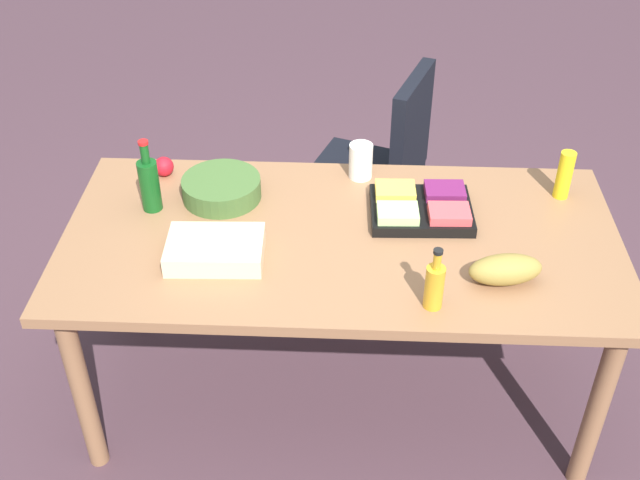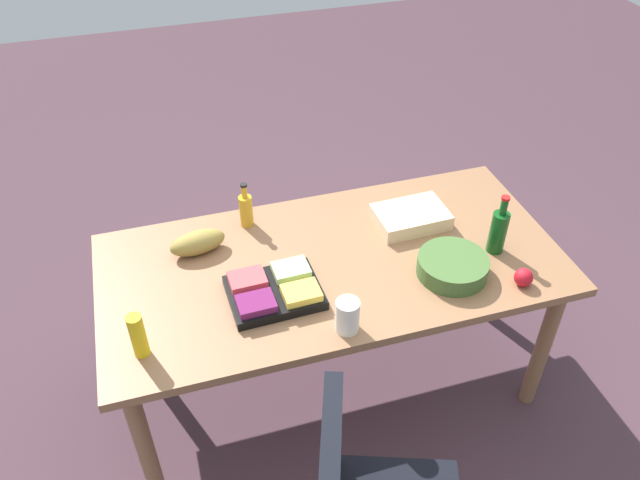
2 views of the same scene
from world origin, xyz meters
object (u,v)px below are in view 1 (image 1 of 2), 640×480
Objects in this scene: office_chair at (373,188)px; mustard_bottle at (564,175)px; salad_bowl at (222,188)px; fruit_platter at (421,207)px; wine_bottle at (149,183)px; conference_table at (341,255)px; dressing_bottle at (434,285)px; sheet_cake at (215,250)px; mayo_jar at (361,161)px; bread_loaf at (505,270)px; apple_red at (164,167)px.

mustard_bottle is at bearing -44.86° from office_chair.
salad_bowl reaches higher than fruit_platter.
wine_bottle is 1.51× the size of mustard_bottle.
salad_bowl reaches higher than conference_table.
dressing_bottle is (0.74, -0.57, 0.04)m from salad_bowl.
mayo_jar is (0.48, 0.53, 0.03)m from sheet_cake.
mustard_bottle is at bearing 15.38° from fruit_platter.
office_chair reaches higher than salad_bowl.
conference_table is 8.82× the size of dressing_bottle.
mayo_jar is 0.63× the size of dressing_bottle.
bread_loaf is at bearing -16.39° from wine_bottle.
wine_bottle reaches higher than mustard_bottle.
dressing_bottle is 1.10m from wine_bottle.
salad_bowl is 0.79× the size of fruit_platter.
office_chair is at bearing 108.50° from bread_loaf.
office_chair is at bearing 96.81° from dressing_bottle.
wine_bottle is at bearing 153.70° from dressing_bottle.
apple_red is (-0.83, -0.59, 0.47)m from office_chair.
conference_table is at bearing -99.59° from mayo_jar.
salad_bowl is at bearing 154.29° from conference_table.
fruit_platter is (0.73, -0.08, -0.01)m from salad_bowl.
apple_red is (-0.69, 0.36, 0.12)m from conference_table.
fruit_platter is 1.67× the size of dressing_bottle.
fruit_platter is at bearing 25.54° from conference_table.
sheet_cake is 0.75m from fruit_platter.
office_chair is 1.33m from bread_loaf.
dressing_bottle is at bearing -129.26° from mustard_bottle.
sheet_cake is 0.74m from dressing_bottle.
bread_loaf reaches higher than sheet_cake.
wine_bottle reaches higher than bread_loaf.
mustard_bottle is (0.53, 0.14, 0.06)m from fruit_platter.
conference_table is 2.01× the size of office_chair.
mustard_bottle is (1.23, 0.43, 0.06)m from sheet_cake.
bread_loaf is (0.98, -0.44, 0.01)m from salad_bowl.
bread_loaf reaches higher than salad_bowl.
mayo_jar reaches higher than fruit_platter.
salad_bowl is 0.54m from mayo_jar.
mayo_jar is 0.79m from wine_bottle.
bread_loaf is 0.27m from dressing_bottle.
mayo_jar is at bearing 107.27° from dressing_bottle.
mustard_bottle is (1.50, -0.08, 0.06)m from apple_red.
mayo_jar is (-0.07, -0.57, 0.50)m from office_chair.
mustard_bottle reaches higher than fruit_platter.
salad_bowl is 0.93m from dressing_bottle.
dressing_bottle is at bearing -26.30° from wine_bottle.
mayo_jar is (-0.22, 0.25, 0.04)m from fruit_platter.
apple_red is at bearing -144.50° from office_chair.
mayo_jar is 1.83× the size of apple_red.
bread_loaf is 1.35m from apple_red.
fruit_platter reaches higher than conference_table.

